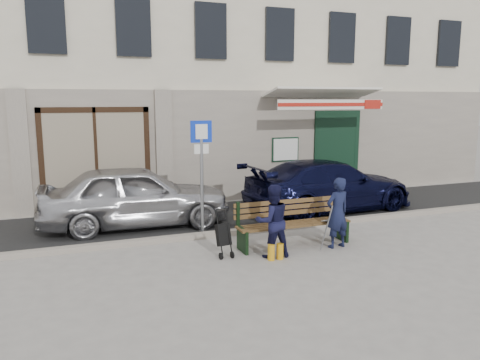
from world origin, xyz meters
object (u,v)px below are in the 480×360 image
car_navy (329,185)px  man (337,213)px  parking_sign (202,160)px  bench (292,224)px  stroller (223,236)px  car_silver (136,196)px  woman (272,221)px

car_navy → man: bearing=146.8°
parking_sign → man: (2.28, -1.80, -0.95)m
bench → stroller: 1.51m
parking_sign → man: parking_sign is taller
car_silver → bench: size_ratio=1.80×
car_silver → man: (3.53, -3.01, -0.02)m
car_silver → stroller: 3.00m
bench → woman: size_ratio=1.73×
car_silver → parking_sign: 1.97m
car_silver → woman: car_silver is taller
bench → man: man is taller
woman → stroller: bearing=-21.4°
car_silver → woman: bearing=-143.8°
car_navy → bench: car_navy is taller
car_silver → parking_sign: bearing=-131.9°
stroller → parking_sign: bearing=79.6°
car_navy → bench: 3.34m
car_navy → stroller: size_ratio=5.21×
parking_sign → bench: size_ratio=1.04×
car_navy → woman: size_ratio=3.39×
woman → stroller: (-0.85, 0.36, -0.30)m
woman → parking_sign: bearing=-64.6°
car_navy → stroller: (-3.82, -2.53, -0.28)m
car_silver → parking_sign: parking_sign is taller
car_silver → woman: size_ratio=3.10×
car_navy → bench: size_ratio=1.96×
car_navy → woman: (-2.97, -2.88, 0.01)m
man → car_navy: bearing=-126.3°
man → stroller: (-2.30, 0.29, -0.31)m
bench → stroller: bearing=-174.9°
car_silver → man: car_silver is taller
car_navy → car_silver: bearing=83.1°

